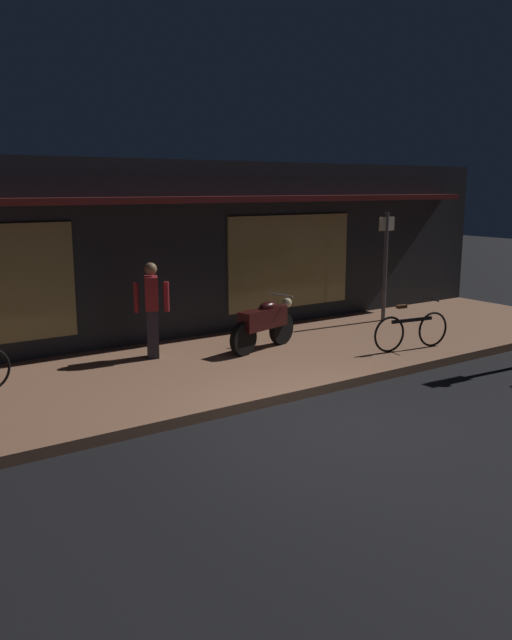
% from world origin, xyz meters
% --- Properties ---
extents(ground_plane, '(60.00, 60.00, 0.00)m').
position_xyz_m(ground_plane, '(0.00, 0.00, 0.00)').
color(ground_plane, black).
extents(sidewalk_slab, '(18.00, 4.00, 0.15)m').
position_xyz_m(sidewalk_slab, '(0.00, 3.00, 0.07)').
color(sidewalk_slab, '#8C6047').
rests_on(sidewalk_slab, ground_plane).
extents(storefront_building, '(18.00, 3.30, 3.60)m').
position_xyz_m(storefront_building, '(0.00, 6.39, 1.80)').
color(storefront_building, black).
rests_on(storefront_building, ground_plane).
extents(motorcycle, '(1.67, 0.70, 0.97)m').
position_xyz_m(motorcycle, '(1.34, 3.32, 0.65)').
color(motorcycle, black).
rests_on(motorcycle, sidewalk_slab).
extents(bicycle_parked, '(1.65, 0.42, 0.91)m').
position_xyz_m(bicycle_parked, '(3.56, 1.79, 0.51)').
color(bicycle_parked, black).
rests_on(bicycle_parked, sidewalk_slab).
extents(person_bystander, '(0.60, 0.44, 1.67)m').
position_xyz_m(person_bystander, '(-0.60, 3.96, 1.03)').
color(person_bystander, '#28232D').
rests_on(person_bystander, sidewalk_slab).
extents(sign_post, '(0.44, 0.09, 2.40)m').
position_xyz_m(sign_post, '(5.06, 3.97, 1.51)').
color(sign_post, '#47474C').
rests_on(sign_post, sidewalk_slab).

